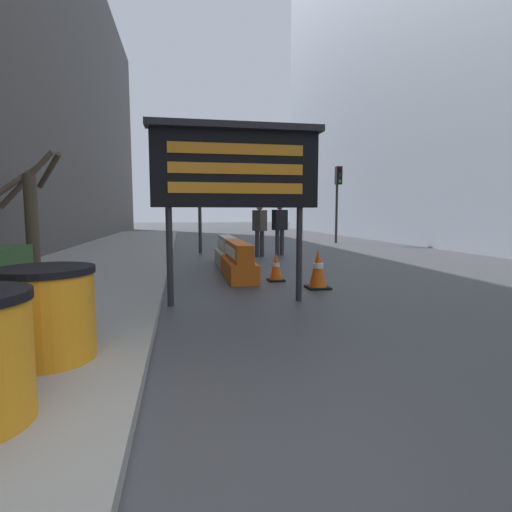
{
  "coord_description": "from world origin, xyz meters",
  "views": [
    {
      "loc": [
        0.33,
        -1.94,
        1.44
      ],
      "look_at": [
        1.87,
        6.28,
        0.54
      ],
      "focal_mm": 28.0,
      "sensor_mm": 36.0,
      "label": 1
    }
  ],
  "objects": [
    {
      "name": "jersey_barrier_orange_far",
      "position": [
        1.56,
        6.79,
        0.35
      ],
      "size": [
        0.58,
        2.14,
        0.8
      ],
      "color": "orange",
      "rests_on": "ground_plane"
    },
    {
      "name": "jersey_barrier_cream",
      "position": [
        1.56,
        8.98,
        0.35
      ],
      "size": [
        0.55,
        1.91,
        0.8
      ],
      "color": "beige",
      "rests_on": "ground_plane"
    },
    {
      "name": "traffic_light_far_side",
      "position": [
        7.71,
        16.26,
        2.64
      ],
      "size": [
        0.28,
        0.45,
        3.63
      ],
      "color": "#2D2D30",
      "rests_on": "ground_plane"
    },
    {
      "name": "traffic_cone_far",
      "position": [
        2.29,
        6.23,
        0.3
      ],
      "size": [
        0.34,
        0.34,
        0.61
      ],
      "color": "black",
      "rests_on": "ground_plane"
    },
    {
      "name": "bare_tree",
      "position": [
        -3.01,
        7.92,
        1.51
      ],
      "size": [
        1.49,
        1.01,
        2.81
      ],
      "color": "#4C3D2D",
      "rests_on": "sidewalk_left"
    },
    {
      "name": "pedestrian_passerby",
      "position": [
        2.86,
        10.96,
        1.05
      ],
      "size": [
        0.44,
        0.54,
        1.77
      ],
      "rotation": [
        0.0,
        0.0,
        5.12
      ],
      "color": "#333338",
      "rests_on": "ground_plane"
    },
    {
      "name": "ground_plane",
      "position": [
        0.0,
        0.0,
        0.0
      ],
      "size": [
        120.0,
        120.0,
        0.0
      ],
      "primitive_type": "plane",
      "color": "#3F3F42"
    },
    {
      "name": "traffic_light_near_curb",
      "position": [
        0.99,
        12.44,
        3.29
      ],
      "size": [
        0.28,
        0.44,
        4.58
      ],
      "color": "#2D2D30",
      "rests_on": "ground_plane"
    },
    {
      "name": "traffic_cone_near",
      "position": [
        2.89,
        5.26,
        0.38
      ],
      "size": [
        0.43,
        0.43,
        0.77
      ],
      "color": "black",
      "rests_on": "ground_plane"
    },
    {
      "name": "message_board",
      "position": [
        1.18,
        4.29,
        2.13
      ],
      "size": [
        2.71,
        0.36,
        2.8
      ],
      "color": "#28282B",
      "rests_on": "ground_plane"
    },
    {
      "name": "pedestrian_worker",
      "position": [
        3.61,
        11.22,
        1.06
      ],
      "size": [
        0.53,
        0.42,
        1.79
      ],
      "rotation": [
        0.0,
        0.0,
        0.32
      ],
      "color": "#333338",
      "rests_on": "ground_plane"
    },
    {
      "name": "barrel_drum_middle",
      "position": [
        -0.86,
        1.81,
        0.55
      ],
      "size": [
        0.84,
        0.84,
        0.84
      ],
      "color": "orange",
      "rests_on": "sidewalk_left"
    },
    {
      "name": "traffic_cone_mid",
      "position": [
        1.68,
        8.15,
        0.35
      ],
      "size": [
        0.4,
        0.4,
        0.71
      ],
      "color": "black",
      "rests_on": "ground_plane"
    }
  ]
}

